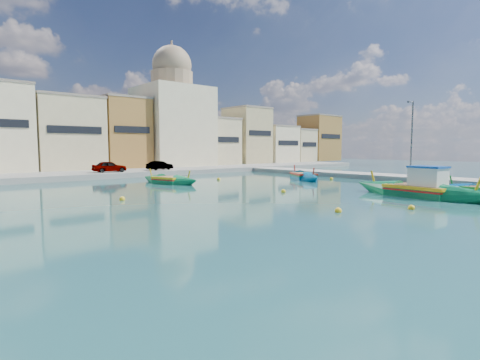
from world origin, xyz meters
name	(u,v)px	position (x,y,z in m)	size (l,w,h in m)	color
ground	(371,206)	(0.00, 0.00, 0.00)	(160.00, 160.00, 0.00)	#164344
east_quay	(479,183)	(18.00, 0.00, 0.25)	(4.00, 70.00, 0.50)	gray
north_quay	(135,173)	(0.00, 32.00, 0.30)	(80.00, 8.00, 0.60)	gray
north_townhouses	(156,137)	(6.68, 39.36, 5.00)	(83.20, 7.87, 10.19)	beige
church_block	(173,115)	(10.00, 40.00, 8.41)	(10.00, 10.00, 19.10)	beige
quay_street_lamp	(411,138)	(17.44, 6.00, 4.34)	(1.18, 0.16, 8.00)	#595B60
parked_cars	(64,168)	(-8.64, 30.50, 1.20)	(25.92, 1.84, 1.28)	#4C1919
luzzu_turquoise_cabin	(420,191)	(6.11, -0.07, 0.40)	(3.22, 10.55, 3.33)	#0A6E3E
luzzu_cyan_mid	(303,177)	(11.04, 14.48, 0.26)	(5.90, 8.18, 2.46)	#006097
luzzu_green	(169,181)	(-2.27, 19.64, 0.25)	(3.54, 7.49, 2.29)	#0A7040
mooring_buoys	(305,190)	(2.78, 7.32, 0.08)	(25.59, 22.22, 0.36)	yellow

